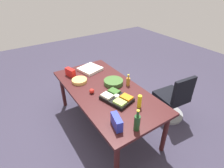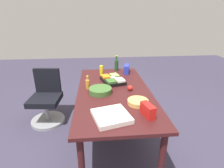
% 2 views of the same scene
% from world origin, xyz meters
% --- Properties ---
extents(ground_plane, '(10.00, 10.00, 0.00)m').
position_xyz_m(ground_plane, '(0.00, 0.00, 0.00)').
color(ground_plane, '#373246').
extents(conference_table, '(2.03, 1.02, 0.75)m').
position_xyz_m(conference_table, '(0.00, 0.00, 0.67)').
color(conference_table, '#3C1617').
rests_on(conference_table, ground).
extents(office_chair, '(0.56, 0.56, 0.90)m').
position_xyz_m(office_chair, '(-0.48, -1.10, 0.35)').
color(office_chair, gray).
rests_on(office_chair, ground).
extents(mustard_bottle, '(0.07, 0.07, 0.19)m').
position_xyz_m(mustard_bottle, '(-0.62, -0.15, 0.84)').
color(mustard_bottle, yellow).
rests_on(mustard_bottle, conference_table).
extents(salad_bowl, '(0.38, 0.38, 0.07)m').
position_xyz_m(salad_bowl, '(0.07, -0.19, 0.78)').
color(salad_bowl, '#3B612B').
rests_on(salad_bowl, conference_table).
extents(chip_bowl, '(0.28, 0.28, 0.05)m').
position_xyz_m(chip_bowl, '(0.43, 0.25, 0.77)').
color(chip_bowl, '#DBA758').
rests_on(chip_bowl, conference_table).
extents(chip_bag_red, '(0.21, 0.13, 0.14)m').
position_xyz_m(chip_bag_red, '(0.70, 0.29, 0.82)').
color(chip_bag_red, red).
rests_on(chip_bag_red, conference_table).
extents(chip_bag_blue, '(0.23, 0.13, 0.15)m').
position_xyz_m(chip_bag_blue, '(-0.75, 0.31, 0.82)').
color(chip_bag_blue, '#2734AF').
rests_on(chip_bag_blue, conference_table).
extents(pizza_box, '(0.44, 0.44, 0.05)m').
position_xyz_m(pizza_box, '(0.71, -0.10, 0.77)').
color(pizza_box, silver).
rests_on(pizza_box, conference_table).
extents(dressing_bottle, '(0.07, 0.07, 0.20)m').
position_xyz_m(dressing_bottle, '(-0.10, -0.37, 0.82)').
color(dressing_bottle, '#BD7F2D').
rests_on(dressing_bottle, conference_table).
extents(apple_red, '(0.09, 0.09, 0.08)m').
position_xyz_m(apple_red, '(0.02, 0.23, 0.78)').
color(apple_red, red).
rests_on(apple_red, conference_table).
extents(veggie_tray, '(0.48, 0.40, 0.09)m').
position_xyz_m(veggie_tray, '(-0.33, 0.01, 0.78)').
color(veggie_tray, black).
rests_on(veggie_tray, conference_table).
extents(wine_bottle, '(0.08, 0.08, 0.29)m').
position_xyz_m(wine_bottle, '(-0.91, 0.14, 0.86)').
color(wine_bottle, '#1E4420').
rests_on(wine_bottle, conference_table).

